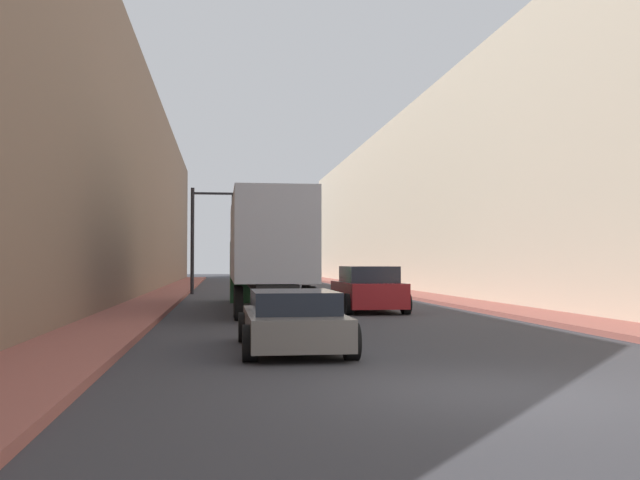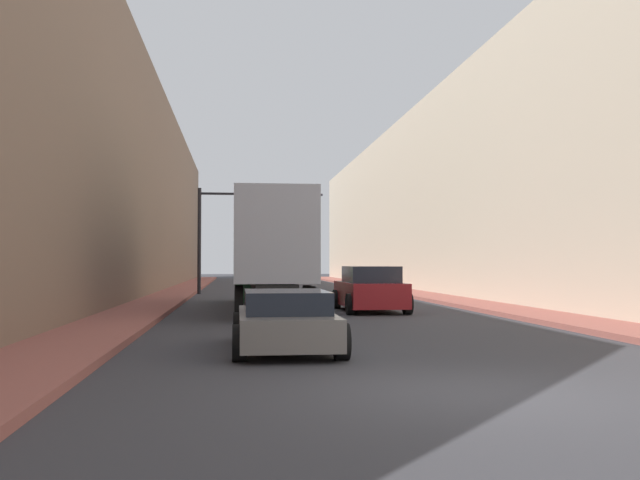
# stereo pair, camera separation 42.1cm
# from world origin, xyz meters

# --- Properties ---
(ground_plane) EXTENTS (200.00, 200.00, 0.00)m
(ground_plane) POSITION_xyz_m (0.00, 0.00, 0.00)
(ground_plane) COLOR #38383D
(sidewalk_right) EXTENTS (2.05, 80.00, 0.15)m
(sidewalk_right) POSITION_xyz_m (6.24, 30.00, 0.07)
(sidewalk_right) COLOR #9E564C
(sidewalk_right) RESTS_ON ground
(sidewalk_left) EXTENTS (2.05, 80.00, 0.15)m
(sidewalk_left) POSITION_xyz_m (-6.24, 30.00, 0.07)
(sidewalk_left) COLOR #9E564C
(sidewalk_left) RESTS_ON ground
(building_right) EXTENTS (6.00, 80.00, 10.89)m
(building_right) POSITION_xyz_m (10.27, 30.00, 5.44)
(building_right) COLOR beige
(building_right) RESTS_ON ground
(building_left) EXTENTS (6.00, 80.00, 11.73)m
(building_left) POSITION_xyz_m (-10.27, 30.00, 5.86)
(building_left) COLOR #846B56
(building_left) RESTS_ON ground
(semi_truck) EXTENTS (2.44, 12.60, 3.93)m
(semi_truck) POSITION_xyz_m (-1.88, 17.08, 2.23)
(semi_truck) COLOR #B2B7C1
(semi_truck) RESTS_ON ground
(sedan_car) EXTENTS (2.02, 4.34, 1.16)m
(sedan_car) POSITION_xyz_m (-2.07, 4.85, 0.57)
(sedan_car) COLOR slate
(sedan_car) RESTS_ON ground
(suv_car) EXTENTS (2.15, 4.57, 1.58)m
(suv_car) POSITION_xyz_m (1.62, 15.58, 0.76)
(suv_car) COLOR maroon
(suv_car) RESTS_ON ground
(traffic_signal_gantry) EXTENTS (6.91, 0.35, 5.80)m
(traffic_signal_gantry) POSITION_xyz_m (-3.34, 30.44, 4.07)
(traffic_signal_gantry) COLOR black
(traffic_signal_gantry) RESTS_ON ground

